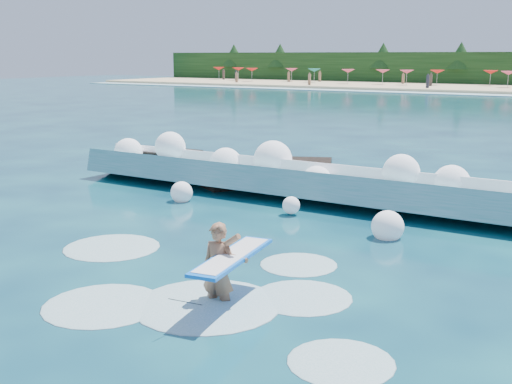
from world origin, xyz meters
The scene contains 6 objects.
ground centered at (0.00, 0.00, 0.00)m, with size 200.00×200.00×0.00m, color #07263F.
breaking_wave centered at (0.20, 6.89, 0.50)m, with size 16.71×2.66×1.44m.
rock_cluster centered at (-3.36, 7.62, 0.38)m, with size 7.83×3.11×1.21m.
surfer_with_board centered at (3.24, -1.97, 0.68)m, with size 1.12×2.99×1.84m.
wave_spray centered at (-0.03, 6.72, 0.91)m, with size 15.53×4.62×1.92m.
surf_foam centered at (2.36, -1.72, 0.00)m, with size 9.14×5.99×0.14m.
Camera 1 is at (9.78, -11.17, 4.52)m, focal length 45.00 mm.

